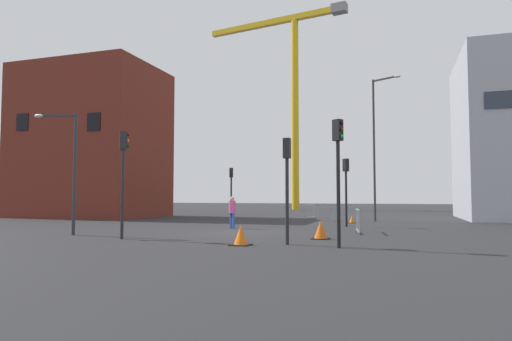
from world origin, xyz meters
TOP-DOWN VIEW (x-y plane):
  - ground at (0.00, 0.00)m, footprint 160.00×160.00m
  - brick_building at (-16.44, 10.67)m, footprint 10.72×7.88m
  - construction_crane at (-5.23, 34.21)m, footprint 18.88×4.33m
  - streetlamp_tall at (6.00, 10.78)m, footprint 1.86×1.03m
  - streetlamp_short at (-6.29, -3.72)m, footprint 1.76×0.76m
  - traffic_light_verge at (-4.26, 10.64)m, footprint 0.29×0.39m
  - traffic_light_corner at (3.61, -4.42)m, footprint 0.25×0.37m
  - traffic_light_median at (4.56, 5.24)m, footprint 0.37×0.37m
  - traffic_light_near at (-3.00, -4.46)m, footprint 0.38×0.36m
  - traffic_light_far at (5.44, -4.86)m, footprint 0.39×0.35m
  - pedestrian_walking at (-0.91, 2.10)m, footprint 0.34×0.34m
  - safety_barrier_rear at (0.96, 13.46)m, footprint 0.34×2.48m
  - safety_barrier_right_run at (5.52, 1.21)m, footprint 0.37×2.15m
  - safety_barrier_front at (3.14, 10.58)m, footprint 2.26×0.10m
  - traffic_cone_on_verge at (4.36, -2.03)m, footprint 0.69×0.69m
  - traffic_cone_by_barrier at (4.52, 8.76)m, footprint 0.47×0.47m
  - traffic_cone_striped at (2.14, -5.06)m, footprint 0.67×0.67m

SIDE VIEW (x-z plane):
  - ground at x=0.00m, z-range 0.00..0.00m
  - traffic_cone_by_barrier at x=4.52m, z-range -0.02..0.46m
  - traffic_cone_striped at x=2.14m, z-range -0.02..0.65m
  - traffic_cone_on_verge at x=4.36m, z-range -0.02..0.67m
  - safety_barrier_right_run at x=5.52m, z-range 0.02..1.10m
  - safety_barrier_front at x=3.14m, z-range 0.02..1.10m
  - safety_barrier_rear at x=0.96m, z-range 0.02..1.10m
  - pedestrian_walking at x=-0.91m, z-range 0.13..1.78m
  - traffic_light_corner at x=3.61m, z-range 0.65..4.34m
  - traffic_light_median at x=4.56m, z-range 0.65..4.38m
  - traffic_light_verge at x=-4.26m, z-range 0.66..4.38m
  - traffic_light_far at x=5.44m, z-range 0.70..4.88m
  - traffic_light_near at x=-3.00m, z-range 0.71..4.92m
  - streetlamp_short at x=-6.29m, z-range 0.61..5.87m
  - streetlamp_tall at x=6.00m, z-range 0.73..10.20m
  - brick_building at x=-16.44m, z-range 0.00..12.04m
  - construction_crane at x=-5.23m, z-range 4.07..28.83m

